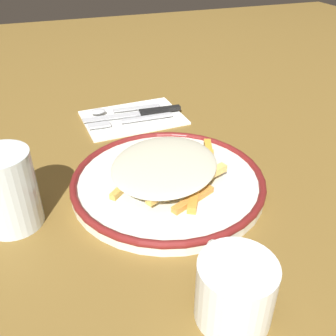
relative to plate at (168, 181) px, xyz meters
name	(u,v)px	position (x,y,z in m)	size (l,w,h in m)	color
ground_plane	(168,187)	(0.00, 0.00, -0.01)	(2.60, 2.60, 0.00)	brown
plate	(168,181)	(0.00, 0.00, 0.00)	(0.30, 0.30, 0.02)	white
fries_heap	(168,167)	(0.00, 0.00, 0.03)	(0.24, 0.24, 0.03)	#ECB55A
napkin	(133,117)	(0.26, -0.01, -0.01)	(0.15, 0.20, 0.01)	white
fork	(131,120)	(0.23, 0.00, 0.00)	(0.02, 0.18, 0.01)	silver
knife	(141,112)	(0.26, -0.03, 0.00)	(0.03, 0.21, 0.01)	black
spoon	(113,110)	(0.29, 0.02, 0.00)	(0.02, 0.15, 0.01)	silver
water_glass	(7,190)	(-0.01, 0.23, 0.04)	(0.08, 0.08, 0.11)	silver
coffee_mug	(234,290)	(-0.24, 0.01, 0.03)	(0.11, 0.08, 0.07)	white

